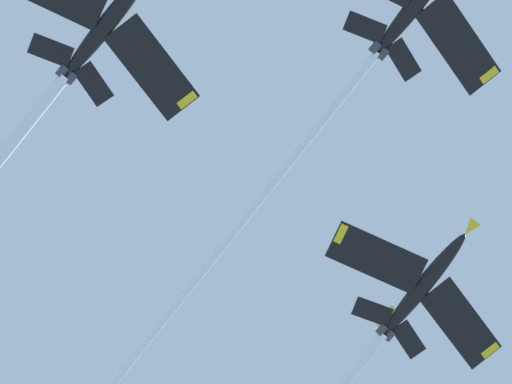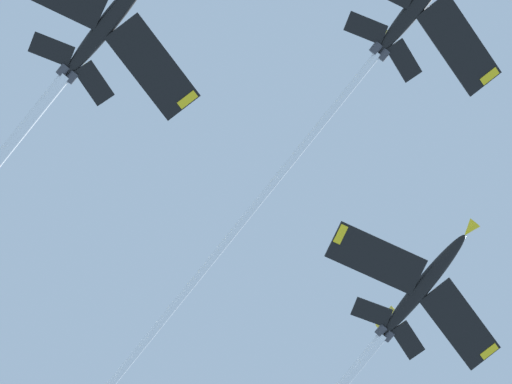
{
  "view_description": "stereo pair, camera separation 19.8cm",
  "coord_description": "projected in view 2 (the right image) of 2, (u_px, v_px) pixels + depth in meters",
  "views": [
    {
      "loc": [
        39.15,
        -41.66,
        1.76
      ],
      "look_at": [
        1.97,
        -33.06,
        101.67
      ],
      "focal_mm": 84.22,
      "sensor_mm": 36.0,
      "label": 1
    },
    {
      "loc": [
        39.11,
        -41.86,
        1.76
      ],
      "look_at": [
        1.97,
        -33.06,
        101.67
      ],
      "focal_mm": 84.22,
      "sensor_mm": 36.0,
      "label": 2
    }
  ],
  "objects": [
    {
      "name": "jet_lead",
      "position": [
        360.0,
        76.0,
        106.19
      ],
      "size": [
        49.22,
        30.56,
        13.88
      ],
      "color": "black"
    },
    {
      "name": "jet_left_wing",
      "position": [
        353.0,
        371.0,
        112.11
      ],
      "size": [
        45.28,
        28.51,
        12.37
      ],
      "color": "black"
    },
    {
      "name": "jet_right_wing",
      "position": [
        23.0,
        129.0,
        102.07
      ],
      "size": [
        45.86,
        29.26,
        13.35
      ],
      "color": "black"
    }
  ]
}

